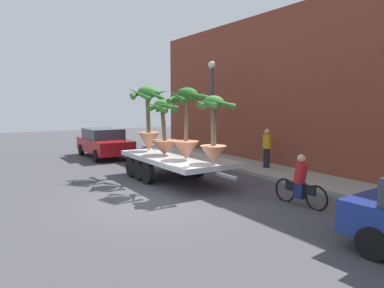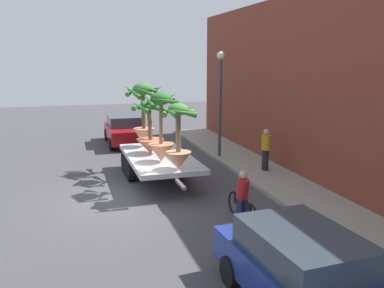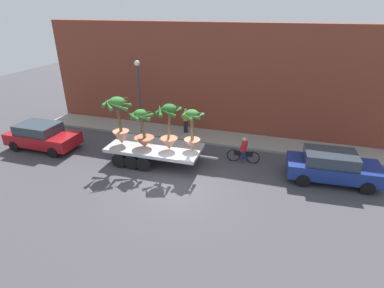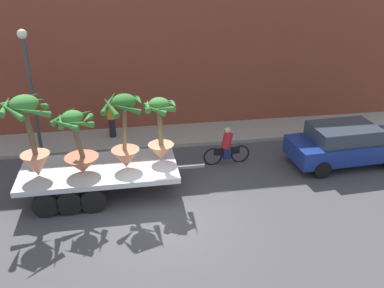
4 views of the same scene
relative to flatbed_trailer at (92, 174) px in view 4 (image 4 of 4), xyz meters
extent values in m
plane|color=#423F44|center=(2.22, -1.86, -0.75)|extent=(60.00, 60.00, 0.00)
cube|color=gray|center=(2.22, 4.24, -0.68)|extent=(24.00, 2.20, 0.15)
cube|color=brown|center=(2.22, 5.94, 2.83)|extent=(24.00, 1.20, 7.16)
cube|color=#B7BABF|center=(0.25, 0.00, 0.14)|extent=(5.17, 2.43, 0.18)
cylinder|color=black|center=(-1.41, 1.10, -0.35)|extent=(0.80, 0.23, 0.80)
cylinder|color=black|center=(-1.39, -1.13, -0.35)|extent=(0.80, 0.23, 0.80)
cylinder|color=black|center=(-0.69, 1.11, -0.35)|extent=(0.80, 0.23, 0.80)
cylinder|color=black|center=(-0.67, -1.12, -0.35)|extent=(0.80, 0.23, 0.80)
cylinder|color=black|center=(0.03, 1.11, -0.35)|extent=(0.80, 0.23, 0.80)
cylinder|color=black|center=(0.05, -1.11, -0.35)|extent=(0.80, 0.23, 0.80)
cube|color=slate|center=(3.32, 0.03, -0.01)|extent=(1.00, 0.11, 0.10)
cone|color=#C17251|center=(1.15, -0.11, 0.55)|extent=(0.93, 0.93, 0.65)
cylinder|color=brown|center=(1.18, -0.11, 1.70)|extent=(0.25, 0.13, 1.66)
ellipsoid|color=#2D6B28|center=(1.22, -0.11, 2.53)|extent=(0.75, 0.75, 0.47)
cone|color=#2D6B28|center=(1.69, -0.05, 2.49)|extent=(0.30, 0.99, 0.37)
cone|color=#2D6B28|center=(1.30, 0.34, 2.48)|extent=(0.95, 0.37, 0.40)
cone|color=#2D6B28|center=(0.75, 0.11, 2.45)|extent=(0.61, 1.00, 0.59)
cone|color=#2D6B28|center=(0.79, -0.31, 2.45)|extent=(0.60, 0.94, 0.53)
cone|color=#2D6B28|center=(1.28, -0.54, 2.45)|extent=(0.91, 0.34, 0.53)
cone|color=tan|center=(2.34, 0.22, 0.52)|extent=(0.88, 0.88, 0.59)
cylinder|color=brown|center=(2.33, 0.22, 1.54)|extent=(0.20, 0.17, 1.45)
ellipsoid|color=#428438|center=(2.33, 0.22, 2.26)|extent=(0.68, 0.68, 0.42)
cone|color=#428438|center=(2.80, 0.24, 2.21)|extent=(0.24, 0.98, 0.41)
cone|color=#428438|center=(2.52, 0.55, 2.22)|extent=(0.78, 0.57, 0.35)
cone|color=#428438|center=(2.17, 0.54, 2.22)|extent=(0.73, 0.50, 0.32)
cone|color=#428438|center=(1.96, 0.24, 2.23)|extent=(0.23, 0.76, 0.31)
cone|color=#428438|center=(2.15, -0.12, 2.21)|extent=(0.81, 0.54, 0.40)
cone|color=#428438|center=(2.49, -0.10, 2.21)|extent=(0.77, 0.52, 0.37)
cone|color=tan|center=(-1.65, -0.23, 0.61)|extent=(0.91, 0.91, 0.77)
cylinder|color=brown|center=(-1.68, -0.23, 1.83)|extent=(0.26, 0.17, 1.68)
ellipsoid|color=#387A33|center=(-1.71, -0.23, 2.67)|extent=(0.83, 0.83, 0.52)
cone|color=#387A33|center=(-1.20, -0.23, 2.58)|extent=(0.22, 1.02, 0.59)
cone|color=#387A33|center=(-1.48, 0.14, 2.62)|extent=(0.87, 0.63, 0.39)
cone|color=#387A33|center=(-1.91, 0.32, 2.63)|extent=(1.19, 0.61, 0.43)
cone|color=#387A33|center=(-2.24, -0.23, 2.63)|extent=(0.21, 1.09, 0.38)
cone|color=#387A33|center=(-2.01, -0.61, 2.60)|extent=(0.88, 0.78, 0.51)
cone|color=#387A33|center=(-1.43, -0.73, 2.59)|extent=(1.08, 0.72, 0.62)
cone|color=#B26647|center=(-0.25, -0.24, 0.51)|extent=(1.09, 1.09, 0.56)
cylinder|color=brown|center=(-0.31, -0.24, 1.47)|extent=(0.36, 0.16, 1.37)
ellipsoid|color=#387A33|center=(-0.38, -0.24, 2.15)|extent=(0.66, 0.66, 0.42)
cone|color=#387A33|center=(0.07, -0.31, 2.11)|extent=(0.35, 0.95, 0.39)
cone|color=#387A33|center=(-0.16, 0.19, 2.07)|extent=(0.95, 0.60, 0.54)
cone|color=#387A33|center=(-0.68, 0.13, 2.09)|extent=(0.87, 0.78, 0.49)
cone|color=#387A33|center=(-0.73, -0.29, 2.10)|extent=(0.32, 0.76, 0.39)
cone|color=#387A33|center=(-0.59, -0.66, 2.11)|extent=(0.95, 0.62, 0.38)
cone|color=#387A33|center=(-0.13, -0.61, 2.08)|extent=(0.86, 0.67, 0.50)
torus|color=black|center=(5.51, 1.48, -0.41)|extent=(0.74, 0.10, 0.74)
torus|color=black|center=(4.41, 1.42, -0.41)|extent=(0.74, 0.10, 0.74)
cube|color=black|center=(4.96, 1.45, -0.23)|extent=(1.04, 0.12, 0.28)
cylinder|color=red|center=(4.96, 1.45, 0.22)|extent=(0.46, 0.36, 0.65)
sphere|color=tan|center=(4.96, 1.45, 0.64)|extent=(0.24, 0.24, 0.24)
cube|color=navy|center=(4.96, 1.45, -0.31)|extent=(0.29, 0.26, 0.44)
cube|color=navy|center=(9.50, 0.75, -0.08)|extent=(4.49, 2.11, 0.70)
cube|color=#2D3842|center=(9.28, 0.74, 0.55)|extent=(2.51, 1.81, 0.56)
cylinder|color=black|center=(10.87, 1.71, -0.43)|extent=(0.65, 0.24, 0.64)
cylinder|color=black|center=(8.02, 1.54, -0.43)|extent=(0.65, 0.24, 0.64)
cylinder|color=black|center=(8.13, -0.21, -0.43)|extent=(0.65, 0.24, 0.64)
cylinder|color=black|center=(0.60, 4.38, -0.18)|extent=(0.28, 0.28, 0.85)
cylinder|color=gold|center=(0.60, 4.38, 0.56)|extent=(0.36, 0.36, 0.62)
sphere|color=tan|center=(0.60, 4.38, 0.99)|extent=(0.24, 0.24, 0.24)
cylinder|color=#383D42|center=(-2.25, 3.44, 1.65)|extent=(0.14, 0.14, 4.50)
sphere|color=#EAEACC|center=(-2.25, 3.44, 4.05)|extent=(0.36, 0.36, 0.36)
camera|label=1|loc=(11.66, -6.54, 2.22)|focal=32.72mm
camera|label=2|loc=(15.35, -3.20, 3.90)|focal=38.20mm
camera|label=3|loc=(6.67, -13.73, 7.26)|focal=28.05mm
camera|label=4|loc=(1.33, -12.64, 6.87)|focal=39.32mm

